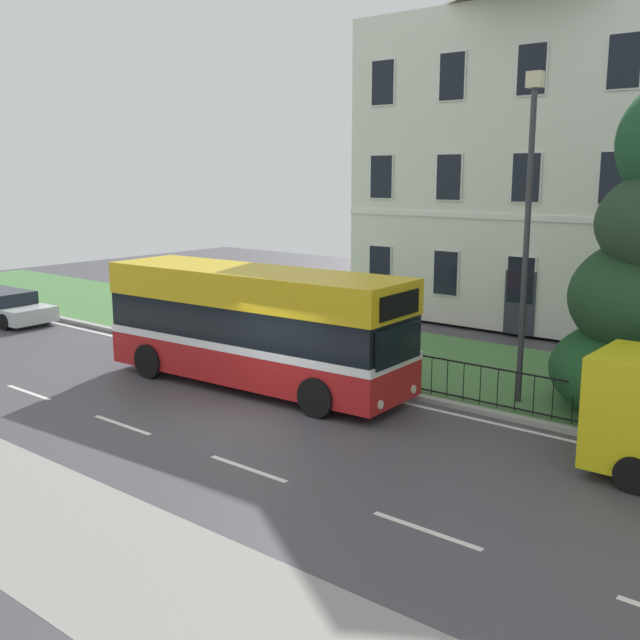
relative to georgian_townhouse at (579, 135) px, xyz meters
name	(u,v)px	position (x,y,z in m)	size (l,w,h in m)	color
ground_plane	(280,410)	(-0.99, -15.50, -7.00)	(60.00, 56.00, 0.18)	#434148
georgian_townhouse	(579,135)	(0.00, 0.00, 0.00)	(14.83, 8.97, 13.65)	silver
iron_verge_railing	(387,366)	(0.00, -12.41, -6.36)	(17.15, 0.04, 0.97)	black
single_decker_bus	(255,325)	(-2.88, -14.40, -5.34)	(8.91, 2.94, 3.13)	#AE1A1B
parked_hatchback_00	(4,307)	(-16.38, -14.23, -6.40)	(4.35, 2.06, 1.19)	silver
street_lamp_post	(528,221)	(3.31, -11.58, -2.49)	(0.36, 0.24, 7.73)	#333338
litter_bin	(225,327)	(-6.62, -11.95, -6.26)	(0.47, 0.47, 1.19)	black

